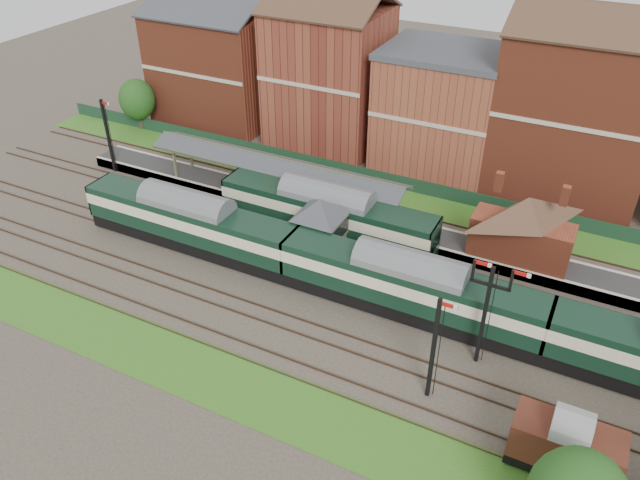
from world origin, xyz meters
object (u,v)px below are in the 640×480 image
at_px(semaphore_bracket, 486,309).
at_px(dmu_train, 409,286).
at_px(platform_railcar, 327,213).
at_px(signal_box, 320,229).
at_px(goods_van_a, 565,446).

xyz_separation_m(semaphore_bracket, dmu_train, (-6.07, 2.50, -1.96)).
bearing_deg(platform_railcar, semaphore_bracket, -29.32).
bearing_deg(platform_railcar, signal_box, -73.08).
distance_m(semaphore_bracket, platform_railcar, 18.49).
height_order(dmu_train, platform_railcar, dmu_train).
distance_m(signal_box, platform_railcar, 3.44).
bearing_deg(goods_van_a, semaphore_bracket, 134.99).
distance_m(signal_box, goods_van_a, 24.80).
relative_size(signal_box, goods_van_a, 1.01).
relative_size(signal_box, semaphore_bracket, 0.73).
xyz_separation_m(dmu_train, platform_railcar, (-9.96, 6.50, -0.02)).
bearing_deg(signal_box, platform_railcar, 106.92).
distance_m(platform_railcar, goods_van_a, 27.35).
bearing_deg(platform_railcar, goods_van_a, -34.53).
bearing_deg(signal_box, semaphore_bracket, -20.92).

